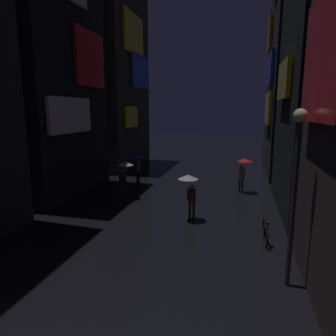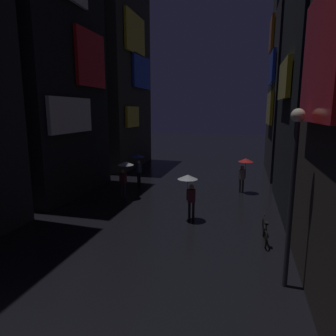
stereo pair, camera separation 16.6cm
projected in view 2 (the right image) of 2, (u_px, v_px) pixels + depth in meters
building_left_mid at (46, 59)px, 17.04m from camera, size 4.25×7.18×15.62m
building_left_far at (115, 80)px, 25.93m from camera, size 4.25×7.78×15.05m
building_right_far at (302, 54)px, 22.00m from camera, size 4.25×7.86×17.99m
pedestrian_far_right_clear at (189, 185)px, 13.38m from camera, size 0.90×0.90×2.12m
pedestrian_midstreet_left_clear at (125, 169)px, 16.82m from camera, size 0.90×0.90×2.12m
pedestrian_foreground_left_red at (244, 166)px, 17.91m from camera, size 0.90×0.90×2.12m
pedestrian_foreground_right_blue at (138, 161)px, 19.73m from camera, size 0.90×0.90×2.12m
bicycle_parked_at_storefront at (265, 231)px, 11.41m from camera, size 0.12×1.82×0.96m
streetlamp_right_near at (293, 178)px, 7.95m from camera, size 0.36×0.36×4.98m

